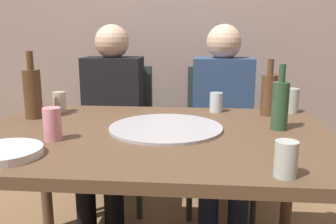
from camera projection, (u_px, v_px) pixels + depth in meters
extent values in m
cube|color=gray|center=(174.00, 6.00, 2.52)|extent=(6.00, 0.10, 2.60)
cube|color=brown|center=(151.00, 137.00, 1.43)|extent=(1.44, 0.98, 0.04)
cylinder|color=brown|center=(45.00, 175.00, 1.99)|extent=(0.06, 0.06, 0.69)
cylinder|color=brown|center=(288.00, 184.00, 1.87)|extent=(0.06, 0.06, 0.69)
cylinder|color=#ADADB2|center=(166.00, 128.00, 1.47)|extent=(0.47, 0.47, 0.01)
cylinder|color=brown|center=(269.00, 95.00, 1.70)|extent=(0.08, 0.08, 0.19)
cylinder|color=brown|center=(271.00, 67.00, 1.67)|extent=(0.03, 0.03, 0.07)
cylinder|color=#2D5133|center=(280.00, 106.00, 1.44)|extent=(0.07, 0.07, 0.19)
cylinder|color=#2D5133|center=(282.00, 73.00, 1.42)|extent=(0.03, 0.03, 0.07)
cylinder|color=brown|center=(33.00, 94.00, 1.64)|extent=(0.08, 0.08, 0.22)
cylinder|color=brown|center=(30.00, 60.00, 1.60)|extent=(0.03, 0.03, 0.08)
cylinder|color=#B7C6BC|center=(291.00, 101.00, 1.76)|extent=(0.08, 0.08, 0.12)
cylinder|color=silver|center=(216.00, 102.00, 1.78)|extent=(0.06, 0.06, 0.10)
cylinder|color=#B7C6BC|center=(286.00, 159.00, 0.97)|extent=(0.06, 0.06, 0.10)
cylinder|color=beige|center=(59.00, 102.00, 1.77)|extent=(0.06, 0.06, 0.10)
cylinder|color=pink|center=(52.00, 124.00, 1.31)|extent=(0.07, 0.07, 0.12)
cylinder|color=white|center=(4.00, 152.00, 1.14)|extent=(0.24, 0.24, 0.03)
cube|color=#2D3833|center=(114.00, 138.00, 2.31)|extent=(0.44, 0.44, 0.05)
cube|color=#2D3833|center=(120.00, 99.00, 2.45)|extent=(0.44, 0.04, 0.45)
cylinder|color=#2D3833|center=(139.00, 186.00, 2.16)|extent=(0.04, 0.04, 0.42)
cylinder|color=#2D3833|center=(78.00, 184.00, 2.19)|extent=(0.04, 0.04, 0.42)
cylinder|color=#2D3833|center=(148.00, 164.00, 2.52)|extent=(0.04, 0.04, 0.42)
cylinder|color=#2D3833|center=(96.00, 162.00, 2.56)|extent=(0.04, 0.04, 0.42)
cube|color=#2D3833|center=(221.00, 141.00, 2.25)|extent=(0.44, 0.44, 0.05)
cube|color=#2D3833|center=(220.00, 100.00, 2.39)|extent=(0.44, 0.04, 0.45)
cylinder|color=#2D3833|center=(254.00, 190.00, 2.10)|extent=(0.04, 0.04, 0.42)
cylinder|color=#2D3833|center=(189.00, 188.00, 2.13)|extent=(0.04, 0.04, 0.42)
cylinder|color=#2D3833|center=(246.00, 167.00, 2.46)|extent=(0.04, 0.04, 0.42)
cylinder|color=#2D3833|center=(191.00, 165.00, 2.50)|extent=(0.04, 0.04, 0.42)
cube|color=black|center=(114.00, 98.00, 2.27)|extent=(0.36, 0.22, 0.52)
sphere|color=beige|center=(112.00, 42.00, 2.19)|extent=(0.21, 0.21, 0.21)
cylinder|color=black|center=(121.00, 148.00, 2.12)|extent=(0.12, 0.40, 0.12)
cylinder|color=black|center=(94.00, 147.00, 2.14)|extent=(0.12, 0.40, 0.12)
cylinder|color=black|center=(114.00, 198.00, 1.98)|extent=(0.11, 0.11, 0.45)
cylinder|color=black|center=(86.00, 196.00, 1.99)|extent=(0.11, 0.11, 0.45)
cube|color=navy|center=(222.00, 100.00, 2.21)|extent=(0.36, 0.22, 0.52)
sphere|color=beige|center=(224.00, 42.00, 2.13)|extent=(0.21, 0.21, 0.21)
cylinder|color=black|center=(237.00, 151.00, 2.06)|extent=(0.12, 0.40, 0.12)
cylinder|color=black|center=(209.00, 150.00, 2.08)|extent=(0.12, 0.40, 0.12)
cylinder|color=black|center=(238.00, 203.00, 1.92)|extent=(0.11, 0.11, 0.45)
cylinder|color=black|center=(209.00, 201.00, 1.93)|extent=(0.11, 0.11, 0.45)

